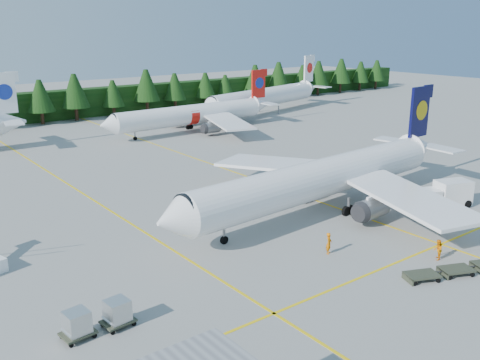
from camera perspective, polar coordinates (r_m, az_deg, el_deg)
ground at (r=50.80m, az=11.22°, el=-6.24°), size 320.00×320.00×0.00m
taxi_stripe_a at (r=58.31m, az=-13.35°, el=-3.41°), size 0.25×120.00×0.01m
taxi_stripe_b at (r=68.34m, az=2.05°, el=-0.08°), size 0.25×120.00×0.01m
taxi_stripe_cross at (r=47.42m, az=16.67°, el=-8.30°), size 80.00×0.25×0.01m
treeline_hedge at (r=119.25m, az=-19.75°, el=7.45°), size 220.00×4.00×6.00m
airliner_navy at (r=56.11m, az=8.05°, el=-0.07°), size 40.88×33.54×11.88m
airliner_red at (r=99.57m, az=-5.58°, el=6.88°), size 36.44×29.95×10.59m
airliner_far_right at (r=119.55m, az=2.21°, el=8.77°), size 40.57×13.56×12.03m
service_truck at (r=62.21m, az=20.95°, el=-1.44°), size 6.34×4.06×2.88m
dolly_train at (r=46.32m, az=22.07°, el=-8.80°), size 8.99×4.62×0.15m
uld_pair at (r=36.56m, az=-14.94°, el=-13.98°), size 4.82×1.98×1.58m
crew_a at (r=47.19m, az=9.46°, el=-6.68°), size 0.83×0.74×1.91m
crew_b at (r=48.41m, az=20.36°, el=-7.00°), size 1.09×1.05×1.78m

